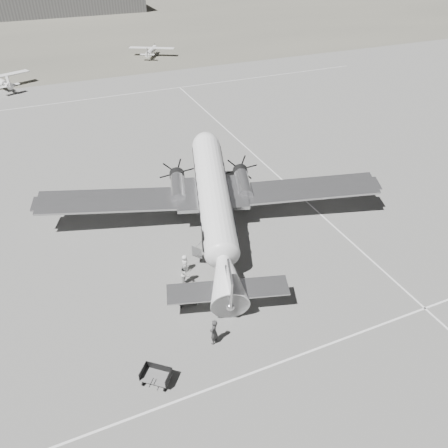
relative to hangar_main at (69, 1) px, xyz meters
The scene contains 13 objects.
ground 120.15m from the hangar_main, 92.39° to the right, with size 260.00×260.00×0.00m, color slate.
taxi_line_near 134.13m from the hangar_main, 92.14° to the right, with size 60.00×0.15×0.01m, color silver.
taxi_line_right 120.25m from the hangar_main, 86.66° to the right, with size 0.15×80.00×0.01m, color silver.
taxi_line_horizon 80.22m from the hangar_main, 93.58° to the right, with size 90.00×0.15×0.01m, color silver.
grass_infield 25.71m from the hangar_main, 101.31° to the right, with size 260.00×90.00×0.01m, color #656255.
hangar_main is the anchor object (origin of this frame).
dc3_airliner 119.88m from the hangar_main, 91.47° to the right, with size 30.45×21.13×5.80m, color #BBBBBE, non-canonical shape.
light_plane_right 59.38m from the hangar_main, 82.02° to the right, with size 9.09×7.37×1.89m, color silver, non-canonical shape.
baggage_cart_near 127.23m from the hangar_main, 93.65° to the right, with size 1.47×1.04×0.83m, color #5B5B5B, non-canonical shape.
baggage_cart_far 132.90m from the hangar_main, 95.13° to the right, with size 1.76×1.24×0.99m, color #5B5B5B, non-canonical shape.
ground_crew 131.19m from the hangar_main, 93.36° to the right, with size 0.71×0.47×1.94m, color #2E2E2E.
ramp_agent 125.17m from the hangar_main, 93.43° to the right, with size 0.87×0.68×1.78m, color #B3B3B1.
passenger 123.78m from the hangar_main, 93.28° to the right, with size 0.71×0.46×1.46m, color silver.
Camera 1 is at (-9.48, -28.38, 22.21)m, focal length 35.00 mm.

